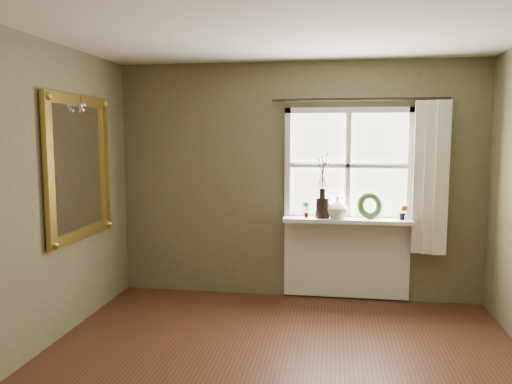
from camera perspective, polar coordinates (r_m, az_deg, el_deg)
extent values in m
plane|color=silver|center=(3.35, 1.97, 20.24)|extent=(4.50, 4.50, 0.00)
cube|color=brown|center=(5.57, 4.73, 1.28)|extent=(4.00, 0.10, 2.60)
cube|color=brown|center=(1.13, -13.28, -20.18)|extent=(4.00, 0.10, 2.60)
cube|color=white|center=(5.53, 10.33, -3.13)|extent=(1.36, 0.06, 0.06)
cube|color=white|center=(5.46, 10.59, 9.18)|extent=(1.36, 0.06, 0.06)
cube|color=white|center=(5.48, 3.64, 3.09)|extent=(0.06, 0.06, 1.24)
cube|color=white|center=(5.52, 17.22, 2.84)|extent=(0.06, 0.06, 1.24)
cube|color=white|center=(5.46, 10.46, 2.98)|extent=(1.24, 0.05, 0.04)
cube|color=white|center=(5.46, 10.46, 2.98)|extent=(0.04, 0.05, 1.12)
cube|color=white|center=(5.48, 7.10, 6.14)|extent=(0.59, 0.01, 0.53)
cube|color=white|center=(5.50, 13.92, 6.00)|extent=(0.59, 0.01, 0.53)
cube|color=white|center=(5.51, 7.01, 0.00)|extent=(0.59, 0.01, 0.53)
cube|color=white|center=(5.53, 13.75, -0.12)|extent=(0.59, 0.01, 0.53)
cube|color=white|center=(5.43, 10.36, -3.20)|extent=(1.36, 0.26, 0.04)
cube|color=white|center=(5.63, 10.24, -7.44)|extent=(1.36, 0.04, 0.88)
cylinder|color=black|center=(5.41, 7.58, -1.79)|extent=(0.19, 0.19, 0.22)
imported|color=silver|center=(5.40, 9.27, -1.73)|extent=(0.30, 0.30, 0.24)
torus|color=#253E1B|center=(5.46, 12.85, -1.84)|extent=(0.31, 0.22, 0.29)
imported|color=#253E1B|center=(5.42, 5.74, -1.99)|extent=(0.10, 0.07, 0.18)
imported|color=#253E1B|center=(5.46, 16.48, -2.26)|extent=(0.11, 0.10, 0.16)
cube|color=beige|center=(5.47, 19.29, 1.53)|extent=(0.36, 0.12, 1.59)
cylinder|color=black|center=(5.42, 11.70, 10.34)|extent=(1.84, 0.03, 0.03)
cube|color=white|center=(4.97, -19.62, 2.62)|extent=(0.02, 0.94, 1.15)
cube|color=#A58531|center=(4.96, -19.80, 9.84)|extent=(0.05, 1.13, 0.10)
cube|color=#A58531|center=(5.04, -19.25, -4.49)|extent=(0.05, 1.13, 0.10)
cube|color=#A58531|center=(4.52, -22.62, 2.15)|extent=(0.05, 0.10, 1.15)
cube|color=#A58531|center=(5.42, -16.94, 3.01)|extent=(0.05, 0.10, 1.15)
sphere|color=silver|center=(4.91, -19.43, 9.30)|extent=(0.04, 0.04, 0.04)
sphere|color=silver|center=(4.94, -19.24, 8.83)|extent=(0.04, 0.04, 0.04)
sphere|color=silver|center=(4.96, -19.10, 9.39)|extent=(0.04, 0.04, 0.04)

